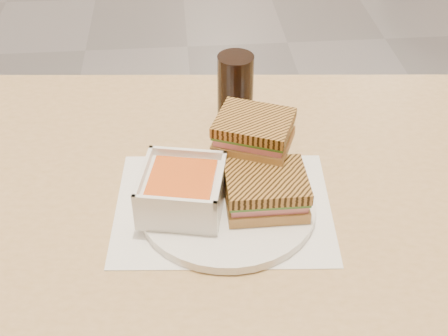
{
  "coord_description": "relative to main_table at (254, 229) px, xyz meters",
  "views": [
    {
      "loc": [
        -0.05,
        -2.72,
        1.39
      ],
      "look_at": [
        0.01,
        -2.0,
        0.82
      ],
      "focal_mm": 48.49,
      "sensor_mm": 36.0,
      "label": 1
    }
  ],
  "objects": [
    {
      "name": "panini_upper",
      "position": [
        -0.01,
        0.01,
        0.21
      ],
      "size": [
        0.14,
        0.13,
        0.05
      ],
      "color": "#B38A41",
      "rests_on": "panini_lower"
    },
    {
      "name": "main_table",
      "position": [
        0.0,
        0.0,
        0.0
      ],
      "size": [
        1.25,
        0.8,
        0.75
      ],
      "color": "tan",
      "rests_on": "ground"
    },
    {
      "name": "soup_bowl",
      "position": [
        -0.12,
        -0.07,
        0.16
      ],
      "size": [
        0.15,
        0.15,
        0.07
      ],
      "color": "white",
      "rests_on": "plate"
    },
    {
      "name": "cola_glass",
      "position": [
        -0.02,
        0.17,
        0.18
      ],
      "size": [
        0.07,
        0.07,
        0.14
      ],
      "color": "black",
      "rests_on": "main_table"
    },
    {
      "name": "plate",
      "position": [
        -0.05,
        -0.07,
        0.12
      ],
      "size": [
        0.28,
        0.28,
        0.01
      ],
      "color": "white",
      "rests_on": "tray_liner"
    },
    {
      "name": "panini_lower",
      "position": [
        0.0,
        -0.08,
        0.16
      ],
      "size": [
        0.12,
        0.1,
        0.06
      ],
      "color": "#B38A41",
      "rests_on": "plate"
    },
    {
      "name": "tray_liner",
      "position": [
        -0.06,
        -0.06,
        0.11
      ],
      "size": [
        0.36,
        0.29,
        0.0
      ],
      "color": "white",
      "rests_on": "main_table"
    }
  ]
}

